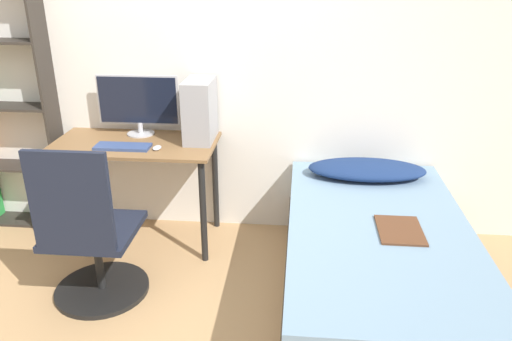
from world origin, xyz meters
The scene contains 11 objects.
ground_plane centered at (0.00, 0.00, 0.00)m, with size 14.00×14.00×0.00m, color tan.
wall_back centered at (0.00, 1.33, 1.25)m, with size 8.00×0.05×2.50m.
desk centered at (-0.27, 1.01, 0.64)m, with size 1.13×0.59×0.76m.
office_chair centered at (-0.33, 0.28, 0.38)m, with size 0.57×0.57×1.02m.
bed centered at (1.34, 0.35, 0.27)m, with size 1.05×1.91×0.55m.
pillow centered at (1.34, 1.05, 0.60)m, with size 0.79×0.36×0.11m.
magazine centered at (1.43, 0.30, 0.56)m, with size 0.24×0.32×0.01m.
monitor centered at (-0.28, 1.20, 0.99)m, with size 0.58×0.20×0.43m.
keyboard centered at (-0.31, 0.89, 0.77)m, with size 0.37×0.14×0.02m.
pc_tower centered at (0.18, 1.11, 0.97)m, with size 0.19×0.34×0.42m.
mouse centered at (-0.07, 0.89, 0.77)m, with size 0.06×0.09×0.02m.
Camera 1 is at (0.87, -2.15, 1.90)m, focal length 35.00 mm.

